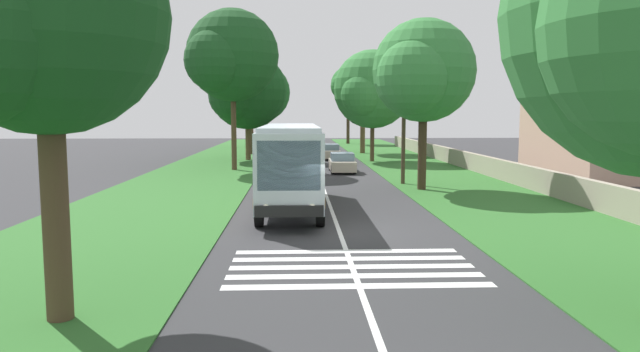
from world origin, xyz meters
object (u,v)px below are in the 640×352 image
Objects in this scene: roadside_tree_right_0 at (362,84)px; roadside_tree_right_3 at (347,85)px; roadside_tree_left_2 at (34,20)px; roadside_tree_right_4 at (371,91)px; coach_bus at (291,161)px; roadside_tree_left_1 at (249,80)px; trailing_car_2 at (330,152)px; trailing_car_1 at (294,157)px; utility_pole at (404,121)px; roadside_tree_left_4 at (259,94)px; trailing_minibus_0 at (295,139)px; roadside_tree_right_2 at (421,74)px; roadside_tree_left_0 at (230,58)px; roadside_building at (602,120)px; trailing_car_0 at (342,163)px; roadside_tree_left_3 at (245,92)px.

roadside_tree_right_0 is 0.96× the size of roadside_tree_right_3.
roadside_tree_right_4 is at bearing -16.49° from roadside_tree_left_2.
coach_bus is 35.98m from roadside_tree_left_1.
trailing_car_2 is 43.24m from roadside_tree_left_2.
trailing_car_1 is 17.23m from roadside_tree_right_0.
trailing_car_1 is 0.60× the size of utility_pole.
roadside_tree_left_4 is (47.19, 4.37, 4.57)m from coach_bus.
trailing_minibus_0 is 30.69m from roadside_tree_right_2.
roadside_building is (-5.60, -25.36, -4.49)m from roadside_tree_left_0.
trailing_car_2 is at bearing 9.45° from roadside_tree_right_2.
roadside_building is at bearing -131.75° from roadside_tree_left_1.
roadside_tree_right_4 is 0.86× the size of roadside_building.
roadside_building reaches higher than trailing_car_1.
roadside_tree_left_1 is 1.46× the size of utility_pole.
roadside_tree_left_4 is 42.88m from roadside_building.
utility_pole is at bearing 179.18° from roadside_tree_right_3.
roadside_tree_left_0 reaches higher than trailing_car_2.
trailing_minibus_0 is 0.57× the size of roadside_tree_left_4.
roadside_tree_right_0 is at bearing -10.31° from trailing_car_0.
trailing_car_1 is 18.21m from roadside_tree_right_2.
trailing_car_1 is (22.01, -0.02, -1.48)m from coach_bus.
roadside_tree_left_2 is 0.75× the size of roadside_building.
trailing_car_2 is 0.46× the size of roadside_tree_right_2.
trailing_minibus_0 is at bearing 13.75° from utility_pole.
roadside_tree_right_0 reaches higher than roadside_tree_left_2.
utility_pole is at bearing -26.77° from roadside_tree_left_2.
roadside_tree_left_2 is at bearing 179.61° from roadside_tree_left_4.
trailing_minibus_0 is 19.41m from roadside_tree_left_0.
roadside_tree_left_3 is at bearing 9.00° from coach_bus.
roadside_tree_left_1 is at bearing 149.58° from roadside_tree_right_3.
trailing_car_2 is 9.53m from roadside_tree_left_3.
roadside_tree_right_0 is at bearing -133.58° from roadside_tree_left_4.
roadside_tree_left_1 is at bearing 49.41° from trailing_car_2.
roadside_tree_left_3 is (11.18, 7.91, 5.52)m from trailing_car_0.
roadside_tree_right_4 reaches higher than utility_pole.
roadside_tree_right_3 is (19.48, -0.14, 0.87)m from roadside_tree_right_0.
trailing_car_1 is 13.75m from trailing_minibus_0.
roadside_tree_right_3 is at bearing -8.26° from trailing_car_2.
trailing_minibus_0 is 13.35m from roadside_tree_left_4.
trailing_car_1 is 26.27m from roadside_tree_left_4.
roadside_tree_left_2 is 25.51m from utility_pole.
roadside_tree_right_0 is at bearing -1.94° from roadside_tree_right_4.
coach_bus reaches higher than trailing_car_2.
roadside_tree_left_0 is at bearing 146.78° from roadside_tree_right_0.
roadside_tree_left_3 is at bearing 127.27° from roadside_tree_right_0.
coach_bus is at bearing 168.75° from roadside_tree_right_0.
roadside_tree_left_1 reaches higher than trailing_car_0.
roadside_tree_left_0 reaches higher than trailing_minibus_0.
roadside_tree_left_1 is (35.23, 4.66, 5.59)m from coach_bus.
roadside_building is (-43.11, -13.41, -4.37)m from roadside_tree_right_3.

